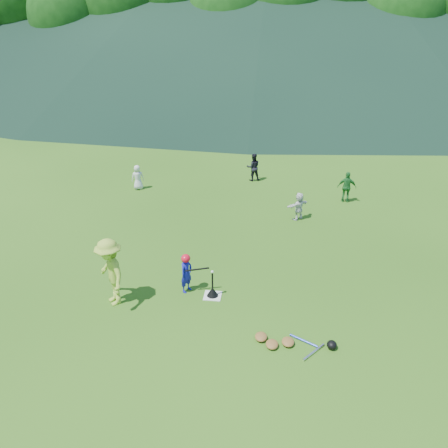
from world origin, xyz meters
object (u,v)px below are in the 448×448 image
adult_coach (110,272)px  fielder_b (253,167)px  fielder_a (138,177)px  batting_tee (213,292)px  home_plate (213,296)px  fielder_c (347,187)px  equipment_pile (288,342)px  fielder_d (299,206)px  batter_child (186,273)px

adult_coach → fielder_b: 10.05m
fielder_a → batting_tee: size_ratio=1.52×
home_plate → fielder_b: fielder_b is taller
adult_coach → fielder_c: adult_coach is taller
adult_coach → fielder_c: size_ratio=1.47×
adult_coach → fielder_a: size_ratio=1.72×
fielder_c → home_plate: bearing=65.2°
home_plate → equipment_pile: equipment_pile is taller
home_plate → fielder_d: (2.37, 5.10, 0.49)m
fielder_b → equipment_pile: bearing=83.1°
home_plate → fielder_c: size_ratio=0.37×
batter_child → fielder_a: batter_child is taller
equipment_pile → adult_coach: bearing=166.1°
fielder_c → batting_tee: 8.20m
adult_coach → fielder_d: (4.82, 5.67, -0.39)m
fielder_d → batting_tee: (-2.37, -5.10, -0.38)m
fielder_d → batting_tee: bearing=24.1°
home_plate → batter_child: (-0.71, 0.17, 0.52)m
fielder_a → fielder_c: 8.49m
home_plate → adult_coach: bearing=-167.0°
fielder_a → fielder_c: size_ratio=0.85×
fielder_d → equipment_pile: (-0.44, -6.75, -0.44)m
adult_coach → fielder_a: (-1.76, 7.94, -0.37)m
adult_coach → equipment_pile: (4.38, -1.08, -0.83)m
home_plate → adult_coach: 2.67m
fielder_c → batter_child: bearing=60.5°
adult_coach → equipment_pile: bearing=37.3°
batter_child → equipment_pile: (2.64, -1.81, -0.47)m
fielder_a → fielder_d: 6.96m
home_plate → fielder_d: 5.65m
fielder_d → adult_coach: bearing=8.6°
fielder_c → fielder_d: (-1.90, -1.88, -0.10)m
home_plate → equipment_pile: 2.53m
fielder_d → home_plate: bearing=24.1°
equipment_pile → fielder_b: bearing=97.5°
fielder_a → fielder_d: bearing=138.0°
fielder_d → batting_tee: fielder_d is taller
fielder_d → equipment_pile: bearing=45.2°
home_plate → fielder_b: bearing=86.7°
adult_coach → batting_tee: 2.63m
fielder_a → fielder_b: (4.73, 1.65, 0.09)m
home_plate → batter_child: batter_child is taller
adult_coach → fielder_d: adult_coach is taller
home_plate → fielder_c: bearing=58.6°
fielder_c → fielder_d: size_ratio=1.20×
fielder_a → equipment_pile: 10.92m
home_plate → batting_tee: size_ratio=0.66×
batting_tee → equipment_pile: (1.92, -1.64, -0.06)m
equipment_pile → fielder_a: bearing=124.2°
home_plate → fielder_b: (0.51, 9.03, 0.60)m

